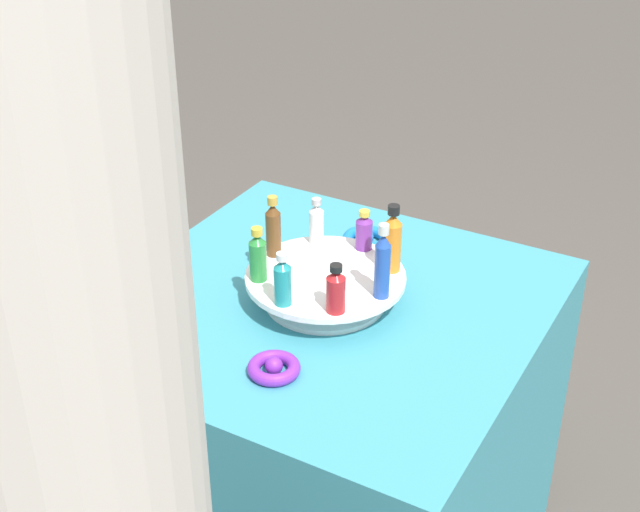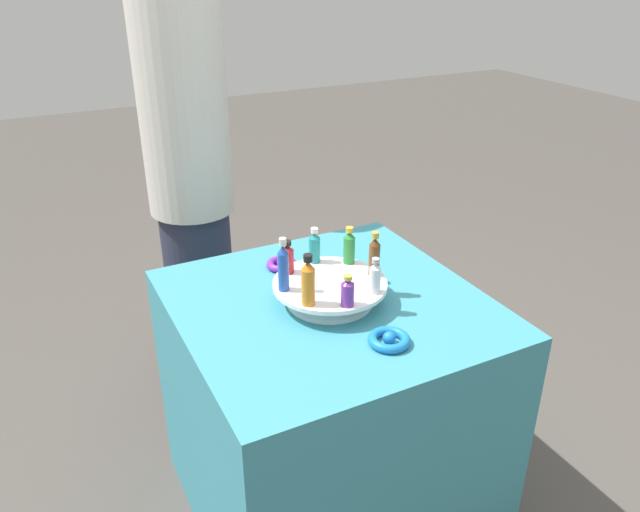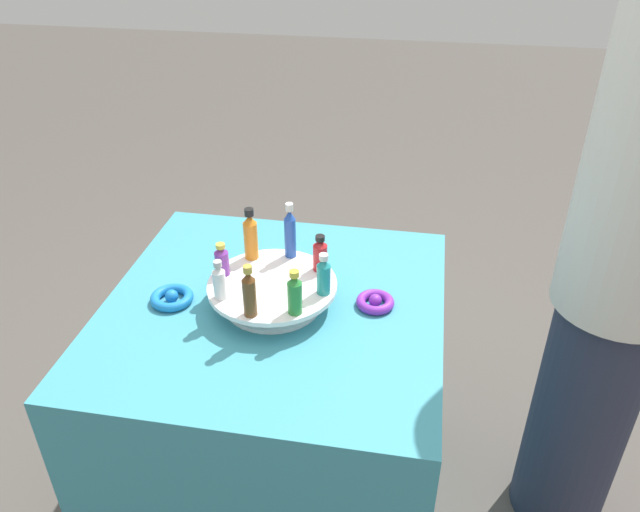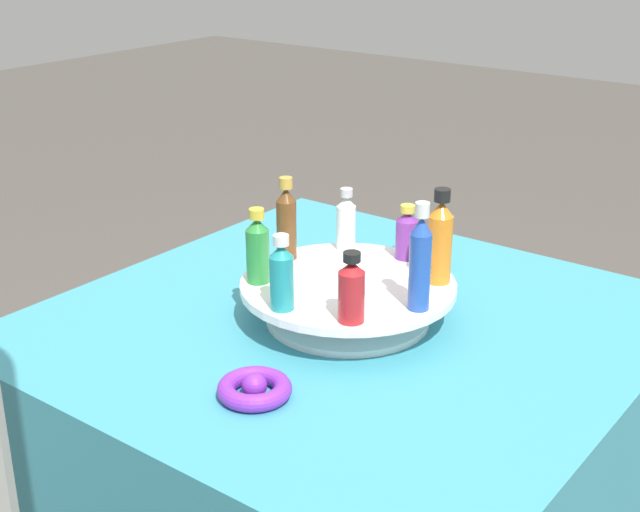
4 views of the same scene
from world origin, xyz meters
name	(u,v)px [view 4 (image 4 of 4)]	position (x,y,z in m)	size (l,w,h in m)	color
display_stand	(348,297)	(0.00, 0.00, 0.79)	(0.31, 0.31, 0.06)	white
bottle_orange	(440,240)	(0.08, -0.10, 0.88)	(0.03, 0.03, 0.14)	orange
bottle_purple	(407,234)	(0.13, -0.02, 0.85)	(0.03, 0.03, 0.08)	#702D93
bottle_clear	(346,222)	(0.10, 0.08, 0.86)	(0.03, 0.03, 0.10)	silver
bottle_brown	(286,222)	(0.02, 0.13, 0.87)	(0.03, 0.03, 0.13)	brown
bottle_green	(258,249)	(-0.08, 0.10, 0.86)	(0.03, 0.03, 0.11)	#288438
bottle_teal	(282,275)	(-0.13, 0.02, 0.86)	(0.03, 0.03, 0.10)	teal
bottle_red	(351,290)	(-0.10, -0.08, 0.86)	(0.03, 0.03, 0.10)	#B21E23
bottle_blue	(420,261)	(-0.02, -0.13, 0.88)	(0.03, 0.03, 0.15)	#234CAD
ribbon_bow_purple	(254,388)	(-0.24, -0.03, 0.76)	(0.09, 0.09, 0.03)	purple
ribbon_bow_blue	(416,257)	(0.24, 0.03, 0.76)	(0.10, 0.10, 0.03)	blue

